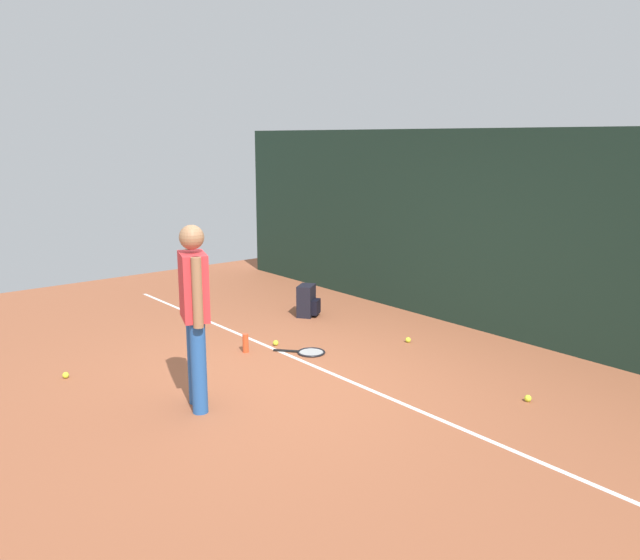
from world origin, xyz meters
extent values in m
plane|color=#9E5638|center=(0.00, 0.00, 0.00)|extent=(12.00, 12.00, 0.00)
cube|color=#192D23|center=(0.00, 3.00, 1.28)|extent=(10.00, 0.10, 2.55)
cube|color=white|center=(0.00, 0.45, 0.00)|extent=(9.00, 0.05, 0.00)
cylinder|color=#2659A5|center=(-0.09, -1.03, 0.42)|extent=(0.14, 0.14, 0.85)
cylinder|color=#2659A5|center=(0.14, -1.11, 0.42)|extent=(0.14, 0.14, 0.85)
cube|color=red|center=(0.02, -1.07, 1.15)|extent=(0.45, 0.35, 0.60)
sphere|color=#9E704C|center=(0.02, -1.07, 1.59)|extent=(0.22, 0.22, 0.22)
cylinder|color=#9E704C|center=(-0.18, -0.99, 1.14)|extent=(0.09, 0.09, 0.62)
cylinder|color=#9E704C|center=(0.23, -1.15, 1.14)|extent=(0.09, 0.09, 0.62)
cylinder|color=black|center=(-0.76, 0.51, 0.01)|extent=(0.25, 0.22, 0.03)
torus|color=black|center=(-0.53, 0.70, 0.01)|extent=(0.46, 0.46, 0.02)
cylinder|color=#B2B2B2|center=(-0.53, 0.70, 0.01)|extent=(0.39, 0.39, 0.00)
cube|color=black|center=(-1.84, 1.65, 0.22)|extent=(0.34, 0.36, 0.44)
cube|color=black|center=(-1.73, 1.74, 0.14)|extent=(0.19, 0.23, 0.20)
sphere|color=#CCE033|center=(-0.10, 1.87, 0.03)|extent=(0.07, 0.07, 0.07)
sphere|color=#CCE033|center=(-1.51, -1.77, 0.03)|extent=(0.07, 0.07, 0.07)
sphere|color=#CCE033|center=(-1.02, 0.55, 0.03)|extent=(0.07, 0.07, 0.07)
sphere|color=#CCE033|center=(1.87, 1.41, 0.03)|extent=(0.07, 0.07, 0.07)
cylinder|color=#D84C26|center=(-1.04, 0.13, 0.11)|extent=(0.07, 0.07, 0.22)
camera|label=1|loc=(5.14, -3.78, 2.45)|focal=36.82mm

